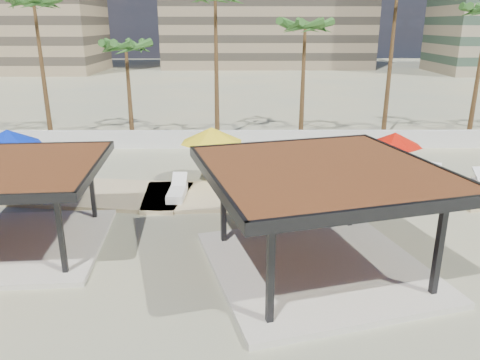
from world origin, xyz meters
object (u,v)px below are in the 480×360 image
Objects in this scene: pavilion_central at (320,209)px; umbrella_a at (37,157)px; pavilion_west at (12,199)px; lounger_a at (177,192)px; lounger_b at (430,180)px; umbrella_c at (395,139)px.

pavilion_central is 13.12m from umbrella_a.
pavilion_central is at bearing -13.23° from pavilion_west.
lounger_a is (5.31, 4.95, -1.55)m from pavilion_west.
umbrella_a is at bearing 95.97° from pavilion_west.
lounger_a is at bearing 126.74° from lounger_b.
umbrella_c is 1.44× the size of lounger_b.
pavilion_west reaches higher than umbrella_c.
umbrella_a is 17.27m from umbrella_c.
lounger_a is (-5.52, 6.63, -1.80)m from pavilion_central.
pavilion_west is at bearing -79.59° from umbrella_a.
umbrella_a is 1.34× the size of lounger_b.
umbrella_c is at bearing -75.48° from lounger_a.
umbrella_c is at bearing 20.22° from pavilion_west.
lounger_a is (6.11, 0.56, -1.86)m from umbrella_a.
pavilion_central reaches higher than lounger_a.
umbrella_a is at bearing -169.86° from umbrella_c.
pavilion_west is (-10.83, 1.67, -0.25)m from pavilion_central.
lounger_b is at bearing 34.11° from pavilion_central.
pavilion_central is 10.96m from pavilion_west.
umbrella_c is (16.19, 7.43, 0.39)m from pavilion_west.
umbrella_a is 6.41m from lounger_a.
lounger_a is (-10.89, -2.48, -1.94)m from umbrella_c.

